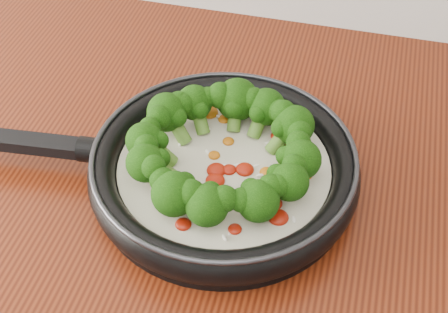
# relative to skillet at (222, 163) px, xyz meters

# --- Properties ---
(skillet) EXTENTS (0.53, 0.36, 0.09)m
(skillet) POSITION_rel_skillet_xyz_m (0.00, 0.00, 0.00)
(skillet) COLOR black
(skillet) RESTS_ON counter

